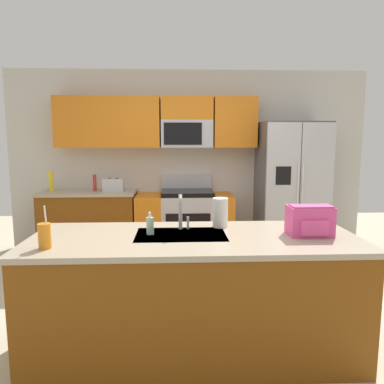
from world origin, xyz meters
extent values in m
plane|color=beige|center=(0.00, 0.00, 0.00)|extent=(9.00, 9.00, 0.00)
cube|color=beige|center=(0.00, 2.15, 1.30)|extent=(5.20, 0.10, 2.60)
cube|color=orange|center=(-1.50, 1.94, 1.85)|extent=(0.70, 0.32, 0.70)
cube|color=orange|center=(-0.78, 1.94, 1.85)|extent=(0.74, 0.32, 0.70)
cube|color=orange|center=(0.65, 1.94, 1.85)|extent=(0.60, 0.32, 0.70)
cube|color=#B7BABF|center=(-0.03, 1.94, 1.69)|extent=(0.72, 0.32, 0.38)
cube|color=black|center=(-0.09, 1.78, 1.69)|extent=(0.52, 0.01, 0.30)
cube|color=orange|center=(-0.03, 1.94, 2.04)|extent=(0.72, 0.32, 0.32)
cube|color=brown|center=(-1.41, 1.80, 0.43)|extent=(1.28, 0.60, 0.86)
cube|color=tan|center=(-1.41, 1.80, 0.88)|extent=(1.31, 0.63, 0.04)
cube|color=#B7BABF|center=(-0.03, 1.80, 0.42)|extent=(0.72, 0.60, 0.84)
cube|color=black|center=(-0.03, 1.50, 0.45)|extent=(0.60, 0.01, 0.36)
cube|color=black|center=(-0.03, 1.80, 0.87)|extent=(0.72, 0.60, 0.06)
cube|color=#B7BABF|center=(-0.03, 2.07, 1.00)|extent=(0.72, 0.06, 0.20)
cube|color=orange|center=(-0.57, 1.80, 0.42)|extent=(0.36, 0.60, 0.84)
cube|color=orange|center=(0.47, 1.80, 0.42)|extent=(0.28, 0.60, 0.84)
cube|color=#4C4F54|center=(1.43, 1.75, 0.93)|extent=(0.90, 0.70, 1.85)
cube|color=#B7BABF|center=(1.20, 1.38, 0.93)|extent=(0.44, 0.04, 1.81)
cube|color=#B7BABF|center=(1.65, 1.38, 0.93)|extent=(0.44, 0.04, 1.81)
cylinder|color=silver|center=(1.40, 1.35, 1.02)|extent=(0.02, 0.02, 0.60)
cylinder|color=silver|center=(1.46, 1.35, 1.02)|extent=(0.02, 0.02, 0.60)
cube|color=black|center=(1.20, 1.36, 1.15)|extent=(0.20, 0.00, 0.24)
cube|color=brown|center=(-0.06, -0.66, 0.43)|extent=(2.40, 0.93, 0.86)
cube|color=tan|center=(-0.06, -0.66, 0.88)|extent=(2.44, 0.97, 0.04)
cube|color=#B7BABF|center=(-0.16, -0.61, 0.89)|extent=(0.68, 0.44, 0.03)
cube|color=#B7BABF|center=(-1.05, 1.75, 0.99)|extent=(0.28, 0.16, 0.18)
cube|color=black|center=(-1.10, 1.75, 1.08)|extent=(0.03, 0.11, 0.01)
cube|color=black|center=(-1.00, 1.75, 1.08)|extent=(0.03, 0.11, 0.01)
cylinder|color=#B2332D|center=(-1.32, 1.80, 1.02)|extent=(0.05, 0.05, 0.23)
cylinder|color=yellow|center=(-1.91, 1.80, 1.04)|extent=(0.07, 0.07, 0.28)
cylinder|color=#B7BABF|center=(-0.16, -0.44, 1.04)|extent=(0.03, 0.03, 0.28)
cylinder|color=#B7BABF|center=(-0.16, -0.54, 1.17)|extent=(0.02, 0.20, 0.02)
cylinder|color=#B7BABF|center=(-0.10, -0.44, 0.95)|extent=(0.02, 0.02, 0.10)
cylinder|color=orange|center=(-1.06, -0.93, 0.98)|extent=(0.08, 0.08, 0.17)
cylinder|color=white|center=(-1.05, -0.93, 1.12)|extent=(0.01, 0.03, 0.14)
cylinder|color=#A5D8B2|center=(-0.39, -0.60, 0.97)|extent=(0.06, 0.06, 0.13)
cylinder|color=white|center=(-0.39, -0.60, 1.05)|extent=(0.02, 0.02, 0.04)
cylinder|color=white|center=(0.17, -0.39, 1.02)|extent=(0.12, 0.12, 0.24)
cube|color=#EA4C93|center=(0.81, -0.67, 1.01)|extent=(0.32, 0.20, 0.22)
cube|color=#C7417D|center=(0.81, -0.69, 1.11)|extent=(0.30, 0.14, 0.03)
cube|color=#FF54A2|center=(0.81, -0.78, 0.98)|extent=(0.20, 0.03, 0.11)
camera|label=1|loc=(-0.20, -3.32, 1.61)|focal=34.43mm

